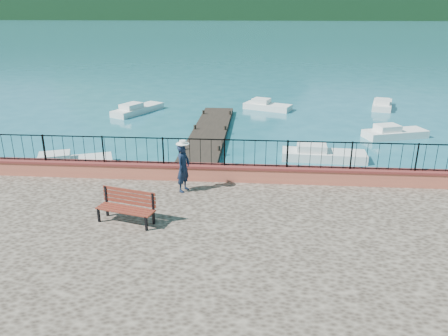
% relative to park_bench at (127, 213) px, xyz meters
% --- Properties ---
extents(ground, '(2000.00, 2000.00, 0.00)m').
position_rel_park_bench_xyz_m(ground, '(2.85, -0.19, -1.49)').
color(ground, '#19596B').
rests_on(ground, ground).
extents(parapet, '(28.00, 0.46, 0.58)m').
position_rel_park_bench_xyz_m(parapet, '(2.85, 3.51, 0.00)').
color(parapet, '#C56147').
rests_on(parapet, promenade).
extents(railing, '(27.00, 0.05, 0.95)m').
position_rel_park_bench_xyz_m(railing, '(2.85, 3.51, 0.77)').
color(railing, black).
rests_on(railing, parapet).
extents(dock, '(2.00, 16.00, 0.30)m').
position_rel_park_bench_xyz_m(dock, '(0.85, 11.81, -1.34)').
color(dock, '#2D231C').
rests_on(dock, ground).
extents(far_forest, '(900.00, 60.00, 18.00)m').
position_rel_park_bench_xyz_m(far_forest, '(2.85, 299.81, 7.51)').
color(far_forest, black).
rests_on(far_forest, ground).
extents(companion_hill, '(448.00, 384.00, 180.00)m').
position_rel_park_bench_xyz_m(companion_hill, '(222.85, 559.81, -1.49)').
color(companion_hill, '#142D23').
rests_on(companion_hill, ground).
extents(park_bench, '(1.80, 0.99, 0.95)m').
position_rel_park_bench_xyz_m(park_bench, '(0.00, 0.00, 0.00)').
color(park_bench, black).
rests_on(park_bench, promenade).
extents(person, '(0.58, 0.70, 1.66)m').
position_rel_park_bench_xyz_m(person, '(1.26, 2.46, 0.54)').
color(person, '#111C33').
rests_on(person, promenade).
extents(hat, '(0.44, 0.44, 0.12)m').
position_rel_park_bench_xyz_m(hat, '(1.26, 2.46, 1.43)').
color(hat, white).
rests_on(hat, person).
extents(boat_0, '(4.13, 2.64, 0.80)m').
position_rel_park_bench_xyz_m(boat_0, '(-5.08, 7.49, -1.09)').
color(boat_0, silver).
rests_on(boat_0, ground).
extents(boat_1, '(4.13, 1.54, 0.80)m').
position_rel_park_bench_xyz_m(boat_1, '(6.98, 9.68, -1.09)').
color(boat_1, silver).
rests_on(boat_1, ground).
extents(boat_2, '(3.86, 2.36, 0.80)m').
position_rel_park_bench_xyz_m(boat_2, '(11.63, 14.05, -1.09)').
color(boat_2, silver).
rests_on(boat_2, ground).
extents(boat_3, '(3.09, 4.45, 0.80)m').
position_rel_park_bench_xyz_m(boat_3, '(-4.94, 19.11, -1.09)').
color(boat_3, silver).
rests_on(boat_3, ground).
extents(boat_4, '(3.67, 2.52, 0.80)m').
position_rel_park_bench_xyz_m(boat_4, '(4.35, 20.90, -1.09)').
color(boat_4, silver).
rests_on(boat_4, ground).
extents(boat_5, '(2.21, 3.70, 0.80)m').
position_rel_park_bench_xyz_m(boat_5, '(12.95, 22.18, -1.09)').
color(boat_5, silver).
rests_on(boat_5, ground).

